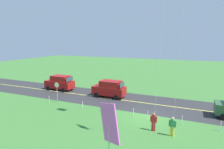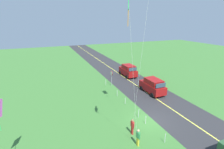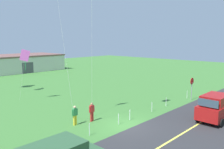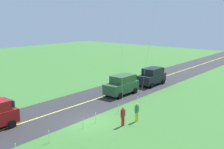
# 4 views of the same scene
# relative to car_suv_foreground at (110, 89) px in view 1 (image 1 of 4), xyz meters

# --- Properties ---
(ground_plane) EXTENTS (120.00, 120.00, 0.10)m
(ground_plane) POSITION_rel_car_suv_foreground_xyz_m (-6.16, 4.64, -1.20)
(ground_plane) COLOR #3D7533
(asphalt_road) EXTENTS (120.00, 7.00, 0.00)m
(asphalt_road) POSITION_rel_car_suv_foreground_xyz_m (-6.16, 0.64, -1.15)
(asphalt_road) COLOR #2D2D30
(asphalt_road) RESTS_ON ground
(road_centre_stripe) EXTENTS (120.00, 0.16, 0.00)m
(road_centre_stripe) POSITION_rel_car_suv_foreground_xyz_m (-6.16, 0.64, -1.15)
(road_centre_stripe) COLOR #E5E04C
(road_centre_stripe) RESTS_ON asphalt_road
(car_suv_foreground) EXTENTS (4.40, 2.12, 2.24)m
(car_suv_foreground) POSITION_rel_car_suv_foreground_xyz_m (0.00, 0.00, 0.00)
(car_suv_foreground) COLOR maroon
(car_suv_foreground) RESTS_ON ground
(car_parked_east_near) EXTENTS (4.40, 2.12, 2.24)m
(car_parked_east_near) POSITION_rel_car_suv_foreground_xyz_m (8.53, -0.34, 0.00)
(car_parked_east_near) COLOR maroon
(car_parked_east_near) RESTS_ON ground
(stop_sign) EXTENTS (0.76, 0.08, 2.56)m
(stop_sign) POSITION_rel_car_suv_foreground_xyz_m (5.06, 4.54, 0.65)
(stop_sign) COLOR gray
(stop_sign) RESTS_ON ground
(person_adult_near) EXTENTS (0.58, 0.22, 1.60)m
(person_adult_near) POSITION_rel_car_suv_foreground_xyz_m (-7.41, 7.47, -0.29)
(person_adult_near) COLOR red
(person_adult_near) RESTS_ON ground
(person_adult_companion) EXTENTS (0.58, 0.22, 1.60)m
(person_adult_companion) POSITION_rel_car_suv_foreground_xyz_m (-8.96, 7.77, -0.29)
(person_adult_companion) COLOR yellow
(person_adult_companion) RESTS_ON ground
(kite_cyan_top) EXTENTS (0.98, 1.71, 5.80)m
(kite_cyan_top) POSITION_rel_car_suv_foreground_xyz_m (-7.92, 17.69, 3.86)
(kite_cyan_top) COLOR silver
(kite_cyan_top) RESTS_ON ground
(fence_post_0) EXTENTS (0.05, 0.05, 0.90)m
(fence_post_0) POSITION_rel_car_suv_foreground_xyz_m (-12.64, 5.34, -0.70)
(fence_post_0) COLOR silver
(fence_post_0) RESTS_ON ground
(fence_post_1) EXTENTS (0.05, 0.05, 0.90)m
(fence_post_1) POSITION_rel_car_suv_foreground_xyz_m (-9.57, 5.34, -0.70)
(fence_post_1) COLOR silver
(fence_post_1) RESTS_ON ground
(fence_post_2) EXTENTS (0.05, 0.05, 0.90)m
(fence_post_2) POSITION_rel_car_suv_foreground_xyz_m (-6.44, 5.34, -0.70)
(fence_post_2) COLOR silver
(fence_post_2) RESTS_ON ground
(fence_post_3) EXTENTS (0.05, 0.05, 0.90)m
(fence_post_3) POSITION_rel_car_suv_foreground_xyz_m (-4.99, 5.34, -0.70)
(fence_post_3) COLOR silver
(fence_post_3) RESTS_ON ground
(fence_post_4) EXTENTS (0.05, 0.05, 0.90)m
(fence_post_4) POSITION_rel_car_suv_foreground_xyz_m (-1.66, 5.34, -0.70)
(fence_post_4) COLOR silver
(fence_post_4) RESTS_ON ground
(fence_post_5) EXTENTS (0.05, 0.05, 0.90)m
(fence_post_5) POSITION_rel_car_suv_foreground_xyz_m (0.94, 5.34, -0.70)
(fence_post_5) COLOR silver
(fence_post_5) RESTS_ON ground
(fence_post_6) EXTENTS (0.05, 0.05, 0.90)m
(fence_post_6) POSITION_rel_car_suv_foreground_xyz_m (5.67, 5.34, -0.70)
(fence_post_6) COLOR silver
(fence_post_6) RESTS_ON ground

